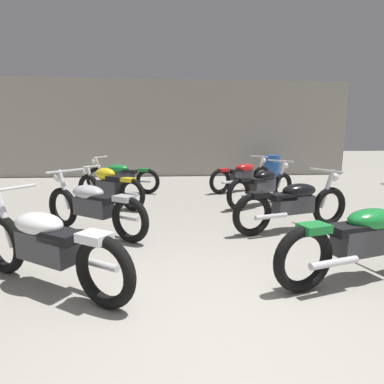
% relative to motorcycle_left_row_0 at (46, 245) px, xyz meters
% --- Properties ---
extents(ground_plane, '(60.00, 60.00, 0.00)m').
position_rel_motorcycle_left_row_0_xyz_m(ground_plane, '(1.62, -1.00, -0.45)').
color(ground_plane, gray).
extents(back_wall, '(13.22, 0.24, 3.60)m').
position_rel_motorcycle_left_row_0_xyz_m(back_wall, '(1.62, 8.83, 1.35)').
color(back_wall, '#9E998E').
rests_on(back_wall, ground).
extents(motorcycle_left_row_0, '(1.88, 1.27, 0.97)m').
position_rel_motorcycle_left_row_0_xyz_m(motorcycle_left_row_0, '(0.00, 0.00, 0.00)').
color(motorcycle_left_row_0, black).
rests_on(motorcycle_left_row_0, ground).
extents(motorcycle_left_row_1, '(1.82, 1.36, 0.97)m').
position_rel_motorcycle_left_row_0_xyz_m(motorcycle_left_row_1, '(0.04, 1.72, 0.00)').
color(motorcycle_left_row_1, black).
rests_on(motorcycle_left_row_1, ground).
extents(motorcycle_left_row_2, '(1.66, 1.25, 0.88)m').
position_rel_motorcycle_left_row_0_xyz_m(motorcycle_left_row_2, '(-0.06, 3.60, 0.01)').
color(motorcycle_left_row_2, black).
rests_on(motorcycle_left_row_2, ground).
extents(motorcycle_left_row_3, '(2.09, 0.92, 0.97)m').
position_rel_motorcycle_left_row_0_xyz_m(motorcycle_left_row_3, '(-0.05, 5.34, 0.00)').
color(motorcycle_left_row_3, black).
rests_on(motorcycle_left_row_3, ground).
extents(motorcycle_right_row_0, '(2.12, 0.85, 0.97)m').
position_rel_motorcycle_left_row_0_xyz_m(motorcycle_right_row_0, '(3.23, -0.09, 0.00)').
color(motorcycle_right_row_0, black).
rests_on(motorcycle_right_row_0, ground).
extents(motorcycle_right_row_1, '(2.12, 0.87, 0.97)m').
position_rel_motorcycle_left_row_0_xyz_m(motorcycle_right_row_1, '(3.21, 1.64, 0.00)').
color(motorcycle_right_row_1, black).
rests_on(motorcycle_right_row_1, ground).
extents(motorcycle_right_row_2, '(1.87, 1.30, 0.97)m').
position_rel_motorcycle_left_row_0_xyz_m(motorcycle_right_row_2, '(3.29, 3.50, 0.00)').
color(motorcycle_right_row_2, black).
rests_on(motorcycle_right_row_2, ground).
extents(motorcycle_right_row_3, '(1.99, 1.12, 0.97)m').
position_rel_motorcycle_left_row_0_xyz_m(motorcycle_right_row_3, '(3.27, 5.27, 0.00)').
color(motorcycle_right_row_3, black).
rests_on(motorcycle_right_row_3, ground).
extents(oil_drum, '(0.59, 0.59, 0.85)m').
position_rel_motorcycle_left_row_0_xyz_m(oil_drum, '(5.00, 7.80, -0.03)').
color(oil_drum, '#23519E').
rests_on(oil_drum, ground).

